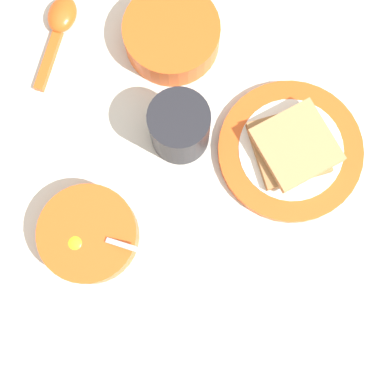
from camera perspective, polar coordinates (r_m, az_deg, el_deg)
The scene contains 7 objects.
ground_plane at distance 0.77m, azimuth 1.82°, elevation 4.69°, with size 3.00×3.00×0.00m, color beige.
egg_bowl at distance 0.74m, azimuth -10.94°, elevation -4.48°, with size 0.13×0.14×0.07m.
toast_plate at distance 0.77m, azimuth 10.43°, elevation 4.20°, with size 0.21×0.21×0.02m.
toast_sandwich at distance 0.75m, azimuth 10.67°, elevation 4.81°, with size 0.14×0.14×0.03m.
soup_spoon at distance 0.85m, azimuth -13.94°, elevation 17.06°, with size 0.15×0.06×0.03m.
congee_bowl at distance 0.81m, azimuth -2.18°, elevation 16.46°, with size 0.14×0.14×0.05m.
drinking_cup at distance 0.73m, azimuth -1.34°, elevation 6.96°, with size 0.08×0.08×0.09m.
Camera 1 is at (-0.20, 0.01, 0.74)m, focal length 50.00 mm.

